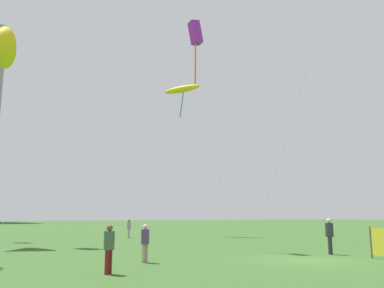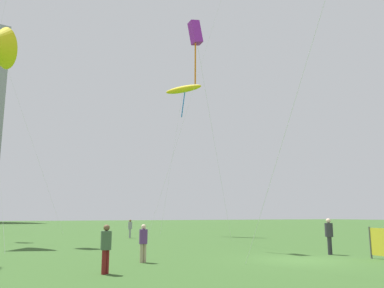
{
  "view_description": "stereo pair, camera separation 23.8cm",
  "coord_description": "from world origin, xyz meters",
  "px_view_note": "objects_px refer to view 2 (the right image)",
  "views": [
    {
      "loc": [
        -12.18,
        -13.77,
        1.91
      ],
      "look_at": [
        -1.32,
        8.39,
        6.36
      ],
      "focal_mm": 37.08,
      "sensor_mm": 36.0,
      "label": 1
    },
    {
      "loc": [
        -11.97,
        -13.87,
        1.91
      ],
      "look_at": [
        -1.32,
        8.39,
        6.36
      ],
      "focal_mm": 37.08,
      "sensor_mm": 36.0,
      "label": 2
    }
  ],
  "objects_px": {
    "person_standing_2": "(106,245)",
    "kite_flying_0": "(195,35)",
    "person_standing_1": "(329,234)",
    "person_standing_3": "(130,227)",
    "person_standing_0": "(143,240)",
    "kite_flying_5": "(183,90)"
  },
  "relations": [
    {
      "from": "person_standing_0",
      "to": "person_standing_3",
      "type": "bearing_deg",
      "value": -122.99
    },
    {
      "from": "person_standing_1",
      "to": "person_standing_3",
      "type": "distance_m",
      "value": 18.84
    },
    {
      "from": "person_standing_0",
      "to": "person_standing_2",
      "type": "distance_m",
      "value": 3.35
    },
    {
      "from": "person_standing_3",
      "to": "kite_flying_0",
      "type": "height_order",
      "value": "kite_flying_0"
    },
    {
      "from": "person_standing_0",
      "to": "person_standing_2",
      "type": "xyz_separation_m",
      "value": [
        -2.17,
        -2.55,
        0.04
      ]
    },
    {
      "from": "person_standing_1",
      "to": "kite_flying_5",
      "type": "distance_m",
      "value": 25.48
    },
    {
      "from": "person_standing_1",
      "to": "kite_flying_0",
      "type": "xyz_separation_m",
      "value": [
        -4.2,
        6.52,
        12.55
      ]
    },
    {
      "from": "person_standing_0",
      "to": "person_standing_1",
      "type": "height_order",
      "value": "person_standing_1"
    },
    {
      "from": "person_standing_2",
      "to": "kite_flying_5",
      "type": "bearing_deg",
      "value": -158.9
    },
    {
      "from": "person_standing_3",
      "to": "person_standing_0",
      "type": "bearing_deg",
      "value": 7.52
    },
    {
      "from": "person_standing_1",
      "to": "kite_flying_0",
      "type": "relative_size",
      "value": 0.12
    },
    {
      "from": "person_standing_1",
      "to": "person_standing_3",
      "type": "bearing_deg",
      "value": 75.71
    },
    {
      "from": "kite_flying_0",
      "to": "kite_flying_5",
      "type": "bearing_deg",
      "value": 68.57
    },
    {
      "from": "person_standing_2",
      "to": "kite_flying_0",
      "type": "bearing_deg",
      "value": -170.85
    },
    {
      "from": "person_standing_1",
      "to": "person_standing_3",
      "type": "height_order",
      "value": "person_standing_1"
    },
    {
      "from": "person_standing_3",
      "to": "kite_flying_5",
      "type": "distance_m",
      "value": 15.7
    },
    {
      "from": "person_standing_0",
      "to": "kite_flying_0",
      "type": "bearing_deg",
      "value": -150.19
    },
    {
      "from": "person_standing_2",
      "to": "kite_flying_0",
      "type": "relative_size",
      "value": 0.11
    },
    {
      "from": "person_standing_3",
      "to": "kite_flying_5",
      "type": "xyz_separation_m",
      "value": [
        6.3,
        3.02,
        14.07
      ]
    },
    {
      "from": "person_standing_0",
      "to": "person_standing_1",
      "type": "distance_m",
      "value": 9.46
    },
    {
      "from": "person_standing_0",
      "to": "kite_flying_5",
      "type": "relative_size",
      "value": 0.1
    },
    {
      "from": "person_standing_0",
      "to": "kite_flying_5",
      "type": "height_order",
      "value": "kite_flying_5"
    }
  ]
}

